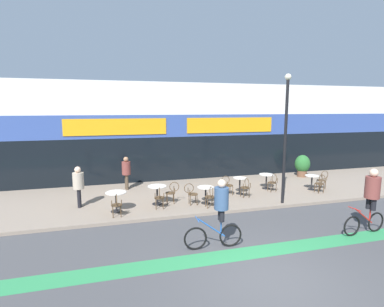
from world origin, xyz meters
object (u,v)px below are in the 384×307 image
at_px(bistro_table_1, 157,191).
at_px(planter_pot, 302,165).
at_px(lamp_post, 286,130).
at_px(cyclist_0, 219,209).
at_px(pedestrian_near_end, 126,170).
at_px(cafe_chair_4_near, 273,181).
at_px(bistro_table_3, 240,182).
at_px(bistro_table_2, 206,192).
at_px(cafe_chair_5_near, 321,182).
at_px(cafe_chair_2_near, 211,195).
at_px(cafe_chair_1_side, 172,191).
at_px(cafe_chair_3_side, 227,184).
at_px(pedestrian_far_end, 78,183).
at_px(cafe_chair_3_near, 246,186).
at_px(cyclist_1, 371,195).
at_px(bistro_table_4, 266,178).
at_px(bistro_table_0, 116,198).
at_px(cafe_chair_1_near, 159,196).
at_px(bistro_table_5, 312,180).
at_px(cafe_chair_0_near, 117,203).
at_px(cafe_chair_2_side, 191,192).
at_px(cafe_chair_5_side, 323,178).

xyz_separation_m(bistro_table_1, planter_pot, (8.94, 2.79, 0.12)).
bearing_deg(lamp_post, cyclist_0, -143.77).
bearing_deg(pedestrian_near_end, cafe_chair_4_near, -28.48).
relative_size(bistro_table_3, lamp_post, 0.14).
height_order(bistro_table_2, cafe_chair_5_near, cafe_chair_5_near).
height_order(planter_pot, pedestrian_near_end, pedestrian_near_end).
bearing_deg(lamp_post, cafe_chair_2_near, 176.46).
bearing_deg(cafe_chair_2_near, cafe_chair_1_side, 52.95).
bearing_deg(bistro_table_3, cafe_chair_4_near, -4.88).
bearing_deg(bistro_table_1, cafe_chair_3_side, 8.30).
relative_size(cafe_chair_2_near, pedestrian_far_end, 0.54).
distance_m(bistro_table_2, cafe_chair_5_near, 5.66).
xyz_separation_m(bistro_table_3, cafe_chair_3_near, (0.00, -0.63, -0.02)).
relative_size(cyclist_0, cyclist_1, 0.95).
distance_m(cafe_chair_3_side, lamp_post, 3.55).
bearing_deg(cafe_chair_4_near, cafe_chair_3_side, 85.66).
distance_m(cafe_chair_1_side, cafe_chair_2_near, 1.70).
bearing_deg(cyclist_1, cyclist_0, -7.85).
relative_size(bistro_table_2, bistro_table_4, 0.97).
relative_size(bistro_table_0, bistro_table_2, 1.12).
relative_size(cafe_chair_2_near, cyclist_0, 0.44).
xyz_separation_m(bistro_table_2, pedestrian_far_end, (-5.05, 0.92, 0.48)).
xyz_separation_m(bistro_table_0, cyclist_0, (2.81, -3.67, 0.49)).
bearing_deg(bistro_table_1, cafe_chair_1_near, -90.94).
bearing_deg(cafe_chair_4_near, pedestrian_far_end, 88.11).
bearing_deg(pedestrian_near_end, bistro_table_4, -23.57).
distance_m(bistro_table_0, bistro_table_4, 7.39).
relative_size(bistro_table_0, bistro_table_5, 1.11).
height_order(cafe_chair_3_near, cafe_chair_3_side, same).
height_order(bistro_table_2, cafe_chair_2_near, cafe_chair_2_near).
bearing_deg(cafe_chair_0_near, cafe_chair_2_side, -78.12).
distance_m(bistro_table_2, cafe_chair_2_near, 0.63).
xyz_separation_m(bistro_table_5, cafe_chair_2_near, (-5.66, -1.25, 0.01)).
height_order(cafe_chair_5_side, pedestrian_near_end, pedestrian_near_end).
height_order(cafe_chair_1_near, cafe_chair_5_side, same).
height_order(bistro_table_2, bistro_table_3, bistro_table_3).
bearing_deg(cafe_chair_1_near, cafe_chair_3_near, -75.17).
relative_size(cafe_chair_3_near, cafe_chair_5_side, 1.00).
distance_m(bistro_table_5, cafe_chair_2_near, 5.80).
bearing_deg(cafe_chair_4_near, cafe_chair_5_near, -111.69).
height_order(bistro_table_1, bistro_table_3, bistro_table_1).
xyz_separation_m(cafe_chair_3_side, cyclist_0, (-2.16, -4.62, 0.53)).
distance_m(cafe_chair_3_near, pedestrian_far_end, 7.06).
bearing_deg(cafe_chair_1_side, bistro_table_3, -164.87).
bearing_deg(pedestrian_far_end, cafe_chair_4_near, -5.01).
bearing_deg(bistro_table_4, cafe_chair_1_side, -168.80).
xyz_separation_m(bistro_table_4, lamp_post, (-0.49, -2.22, 2.53)).
bearing_deg(bistro_table_2, pedestrian_near_end, 134.09).
relative_size(cafe_chair_4_near, cyclist_1, 0.42).
bearing_deg(planter_pot, cafe_chair_1_side, -161.41).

